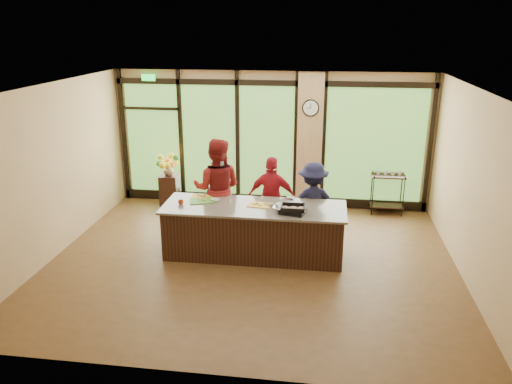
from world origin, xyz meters
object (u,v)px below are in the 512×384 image
(cook_right, at_px, (313,203))
(bar_cart, at_px, (388,188))
(cook_left, at_px, (218,197))
(flower_stand, at_px, (170,192))
(island_base, at_px, (254,232))
(roasting_pan, at_px, (293,211))

(cook_right, height_order, bar_cart, cook_right)
(cook_left, xyz_separation_m, bar_cart, (3.38, 1.68, -0.22))
(flower_stand, bearing_deg, bar_cart, 1.30)
(bar_cart, bearing_deg, cook_left, -153.91)
(cook_right, height_order, flower_stand, cook_right)
(cook_right, bearing_deg, cook_left, -14.31)
(island_base, height_order, flower_stand, island_base)
(flower_stand, bearing_deg, roasting_pan, -42.04)
(island_base, height_order, roasting_pan, roasting_pan)
(cook_left, distance_m, bar_cart, 3.78)
(cook_right, bearing_deg, flower_stand, -35.68)
(island_base, xyz_separation_m, roasting_pan, (0.69, -0.25, 0.52))
(cook_left, height_order, cook_right, cook_left)
(cook_left, bearing_deg, island_base, 115.25)
(island_base, xyz_separation_m, bar_cart, (2.57, 2.45, 0.13))
(cook_right, height_order, roasting_pan, cook_right)
(island_base, xyz_separation_m, cook_left, (-0.81, 0.77, 0.35))
(flower_stand, relative_size, bar_cart, 0.81)
(cook_left, relative_size, flower_stand, 2.03)
(island_base, height_order, cook_right, cook_right)
(cook_left, distance_m, cook_right, 1.81)
(bar_cart, bearing_deg, flower_stand, -175.75)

